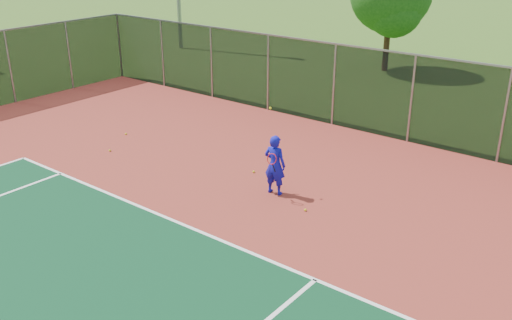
{
  "coord_description": "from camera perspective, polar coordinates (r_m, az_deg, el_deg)",
  "views": [
    {
      "loc": [
        7.21,
        -5.7,
        6.87
      ],
      "look_at": [
        -1.14,
        5.0,
        1.3
      ],
      "focal_mm": 40.0,
      "sensor_mm": 36.0,
      "label": 1
    }
  ],
  "objects": [
    {
      "name": "practice_ball_2",
      "position": [
        17.11,
        -0.23,
        -1.17
      ],
      "size": [
        0.07,
        0.07,
        0.07
      ],
      "primitive_type": "sphere",
      "color": "gold",
      "rests_on": "court_apron"
    },
    {
      "name": "practice_ball_3",
      "position": [
        14.91,
        4.96,
        -4.99
      ],
      "size": [
        0.07,
        0.07,
        0.07
      ],
      "primitive_type": "sphere",
      "color": "gold",
      "rests_on": "court_apron"
    },
    {
      "name": "ground",
      "position": [
        11.48,
        -11.33,
        -14.97
      ],
      "size": [
        120.0,
        120.0,
        0.0
      ],
      "primitive_type": "plane",
      "color": "#335819",
      "rests_on": "ground"
    },
    {
      "name": "court_apron",
      "position": [
        12.59,
        -4.39,
        -10.8
      ],
      "size": [
        30.0,
        20.0,
        0.02
      ],
      "primitive_type": "cube",
      "color": "maroon",
      "rests_on": "ground"
    },
    {
      "name": "fence_back",
      "position": [
        19.84,
        15.3,
        6.0
      ],
      "size": [
        30.0,
        0.06,
        3.03
      ],
      "color": "black",
      "rests_on": "court_apron"
    },
    {
      "name": "practice_ball_4",
      "position": [
        19.33,
        -14.4,
        0.94
      ],
      "size": [
        0.07,
        0.07,
        0.07
      ],
      "primitive_type": "sphere",
      "color": "gold",
      "rests_on": "court_apron"
    },
    {
      "name": "practice_ball_0",
      "position": [
        20.76,
        -12.88,
        2.57
      ],
      "size": [
        0.07,
        0.07,
        0.07
      ],
      "primitive_type": "sphere",
      "color": "gold",
      "rests_on": "court_apron"
    },
    {
      "name": "tennis_player",
      "position": [
        15.5,
        1.9,
        -0.47
      ],
      "size": [
        0.67,
        0.66,
        2.42
      ],
      "color": "#1212AA",
      "rests_on": "court_apron"
    }
  ]
}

